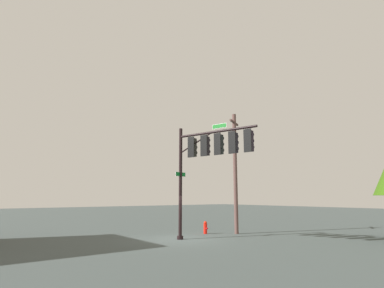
{
  "coord_description": "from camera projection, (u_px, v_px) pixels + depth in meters",
  "views": [
    {
      "loc": [
        15.4,
        -11.01,
        2.48
      ],
      "look_at": [
        0.74,
        0.3,
        5.58
      ],
      "focal_mm": 29.3,
      "sensor_mm": 36.0,
      "label": 1
    }
  ],
  "objects": [
    {
      "name": "ground_plane",
      "position": [
        180.0,
        239.0,
        18.25
      ],
      "size": [
        120.0,
        120.0,
        0.0
      ],
      "primitive_type": "plane",
      "color": "#3E4746"
    },
    {
      "name": "signal_pole_assembly",
      "position": [
        210.0,
        153.0,
        17.81
      ],
      "size": [
        5.1,
        2.04,
        6.61
      ],
      "color": "black",
      "rests_on": "ground_plane"
    },
    {
      "name": "fire_hydrant",
      "position": [
        205.0,
        228.0,
        21.01
      ],
      "size": [
        0.33,
        0.24,
        0.83
      ],
      "color": "red",
      "rests_on": "ground_plane"
    },
    {
      "name": "utility_pole",
      "position": [
        235.0,
        170.0,
        21.65
      ],
      "size": [
        0.97,
        1.64,
        8.24
      ],
      "color": "brown",
      "rests_on": "ground_plane"
    }
  ]
}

